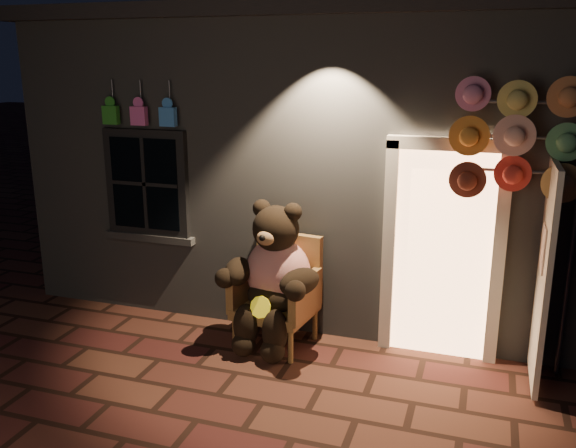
% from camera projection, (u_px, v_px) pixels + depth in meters
% --- Properties ---
extents(ground, '(60.00, 60.00, 0.00)m').
position_uv_depth(ground, '(261.00, 403.00, 5.30)').
color(ground, '#4E2B1E').
rests_on(ground, ground).
extents(shop_building, '(7.30, 5.95, 3.51)m').
position_uv_depth(shop_building, '(361.00, 144.00, 8.49)').
color(shop_building, slate).
rests_on(shop_building, ground).
extents(wicker_armchair, '(0.86, 0.80, 1.13)m').
position_uv_depth(wicker_armchair, '(280.00, 291.00, 6.32)').
color(wicker_armchair, olive).
rests_on(wicker_armchair, ground).
extents(teddy_bear, '(1.09, 0.91, 1.52)m').
position_uv_depth(teddy_bear, '(274.00, 277.00, 6.14)').
color(teddy_bear, red).
rests_on(teddy_bear, ground).
extents(hat_rack, '(1.56, 0.22, 2.75)m').
position_uv_depth(hat_rack, '(541.00, 142.00, 5.24)').
color(hat_rack, '#59595E').
rests_on(hat_rack, ground).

